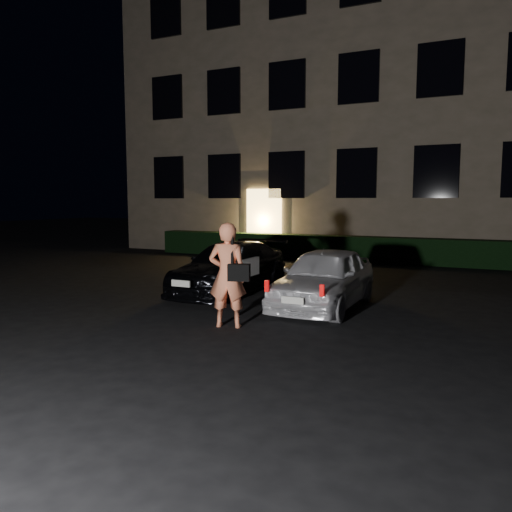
% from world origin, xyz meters
% --- Properties ---
extents(ground, '(80.00, 80.00, 0.00)m').
position_xyz_m(ground, '(0.00, 0.00, 0.00)').
color(ground, black).
rests_on(ground, ground).
extents(building, '(20.00, 8.11, 12.00)m').
position_xyz_m(building, '(-0.00, 14.99, 6.00)').
color(building, '#675C49').
rests_on(building, ground).
extents(hedge, '(15.00, 0.70, 0.85)m').
position_xyz_m(hedge, '(0.00, 10.50, 0.42)').
color(hedge, black).
rests_on(hedge, ground).
extents(sedan, '(1.66, 3.93, 1.11)m').
position_xyz_m(sedan, '(-1.05, 3.60, 0.56)').
color(sedan, black).
rests_on(sedan, ground).
extents(hatch, '(1.41, 3.42, 1.16)m').
position_xyz_m(hatch, '(1.39, 2.88, 0.58)').
color(hatch, silver).
rests_on(hatch, ground).
extents(man, '(0.78, 0.57, 1.72)m').
position_xyz_m(man, '(0.42, 0.76, 0.86)').
color(man, '#FF885D').
rests_on(man, ground).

